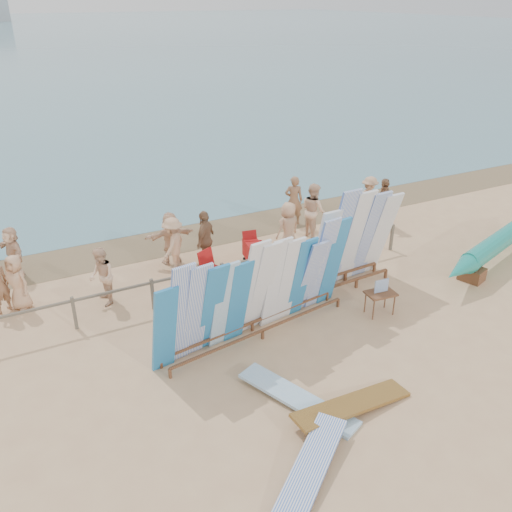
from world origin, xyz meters
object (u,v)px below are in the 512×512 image
beachgoer_0 (17,282)px  beachgoer_7 (294,200)px  beach_chair_left (255,261)px  beachgoer_3 (173,245)px  beachgoer_2 (102,277)px  outrigger_canoe (502,240)px  vendor_table (380,302)px  beachgoer_8 (313,210)px  main_surfboard_rack (258,292)px  beachgoer_5 (171,238)px  flat_board_c (351,411)px  beachgoer_9 (369,199)px  side_surfboard_rack (354,241)px  stroller (252,253)px  beach_chair_right (212,272)px  beachgoer_10 (383,203)px  flat_board_a (297,403)px  beachgoer_11 (13,252)px  beachgoer_6 (288,228)px  flat_board_e (307,481)px

beachgoer_0 → beachgoer_7: (9.42, 1.68, 0.13)m
beach_chair_left → beachgoer_3: 2.49m
beachgoer_2 → outrigger_canoe: bearing=77.1°
vendor_table → beachgoer_8: 5.24m
beachgoer_3 → beachgoer_0: bearing=-43.6°
main_surfboard_rack → beachgoer_5: 4.80m
flat_board_c → beachgoer_0: 9.11m
flat_board_c → beachgoer_5: bearing=3.4°
beach_chair_left → beachgoer_2: bearing=-162.8°
beachgoer_5 → beachgoer_9: bearing=-177.3°
side_surfboard_rack → stroller: (-1.98, 2.35, -0.95)m
beachgoer_2 → main_surfboard_rack: bearing=44.1°
beach_chair_right → beachgoer_10: beachgoer_10 is taller
beachgoer_5 → beachgoer_2: 2.89m
beach_chair_left → beachgoer_9: beachgoer_9 is taller
vendor_table → beach_chair_left: 4.15m
beachgoer_0 → beachgoer_9: size_ratio=0.92×
flat_board_a → beach_chair_left: size_ratio=3.27×
beach_chair_right → flat_board_a: bearing=-120.3°
vendor_table → beachgoer_11: 10.55m
outrigger_canoe → flat_board_c: 9.01m
outrigger_canoe → beachgoer_7: size_ratio=3.89×
beach_chair_right → beachgoer_5: size_ratio=0.54×
main_surfboard_rack → beachgoer_6: size_ratio=3.21×
side_surfboard_rack → beachgoer_9: 5.12m
beachgoer_8 → main_surfboard_rack: bearing=134.4°
flat_board_a → beachgoer_2: beachgoer_2 is taller
flat_board_e → beachgoer_3: bearing=138.4°
vendor_table → beach_chair_right: vendor_table is taller
beach_chair_left → beachgoer_2: beachgoer_2 is taller
flat_board_e → beachgoer_3: (0.66, 8.52, 0.85)m
beachgoer_7 → beachgoer_5: bearing=37.0°
flat_board_a → beachgoer_0: 8.04m
stroller → beachgoer_6: beachgoer_6 is taller
flat_board_c → beachgoer_6: bearing=-23.8°
beachgoer_6 → beachgoer_9: bearing=-175.2°
beach_chair_right → side_surfboard_rack: bearing=-56.2°
beachgoer_2 → beachgoer_5: bearing=123.4°
beachgoer_5 → beachgoer_9: size_ratio=1.00×
flat_board_e → beachgoer_2: 7.78m
beachgoer_0 → beachgoer_10: (12.12, 0.03, 0.13)m
beachgoer_8 → beachgoer_7: bearing=0.9°
vendor_table → outrigger_canoe: bearing=13.9°
beachgoer_8 → side_surfboard_rack: bearing=164.7°
beachgoer_7 → flat_board_e: bearing=86.4°
flat_board_c → beachgoer_10: bearing=-45.8°
stroller → beachgoer_3: beachgoer_3 is taller
side_surfboard_rack → beachgoer_6: 2.78m
main_surfboard_rack → flat_board_a: size_ratio=2.02×
main_surfboard_rack → beachgoer_3: 4.26m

